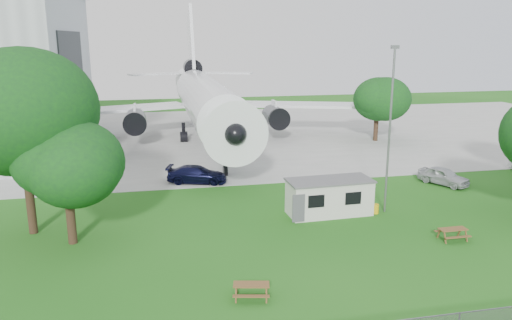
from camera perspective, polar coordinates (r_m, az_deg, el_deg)
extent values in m
plane|color=#2E7320|center=(30.40, 5.44, -10.82)|extent=(160.00, 160.00, 0.00)
cube|color=#B7B7B2|center=(66.10, -4.25, 2.83)|extent=(120.00, 46.00, 0.03)
cube|color=#2D3033|center=(60.24, -20.02, 7.43)|extent=(0.16, 16.00, 12.96)
cylinder|color=white|center=(61.14, -5.70, 6.72)|extent=(5.40, 34.00, 5.40)
cone|color=white|center=(42.50, -2.94, 3.62)|extent=(5.40, 5.50, 5.40)
cone|color=white|center=(81.86, -7.32, 9.05)|extent=(4.86, 9.00, 4.86)
cube|color=white|center=(64.43, -17.16, 5.46)|extent=(21.36, 10.77, 0.36)
cube|color=white|center=(66.85, 4.80, 6.32)|extent=(21.36, 10.77, 0.36)
cube|color=white|center=(81.59, -7.45, 13.05)|extent=(0.46, 9.96, 12.17)
cylinder|color=#515459|center=(60.65, -13.63, 4.34)|extent=(2.50, 4.20, 2.50)
cylinder|color=#515459|center=(62.40, 2.20, 4.98)|extent=(2.50, 4.20, 2.50)
cylinder|color=#515459|center=(80.72, -7.31, 10.41)|extent=(2.60, 4.50, 2.60)
cylinder|color=black|center=(46.72, -3.54, -0.34)|extent=(0.36, 0.36, 2.40)
cylinder|color=black|center=(62.50, -8.27, 3.18)|extent=(0.44, 0.44, 2.40)
cylinder|color=black|center=(63.07, -3.18, 3.40)|extent=(0.44, 0.44, 2.40)
cube|color=beige|center=(36.95, 8.36, -4.27)|extent=(6.10, 2.76, 2.50)
cube|color=#59595B|center=(36.57, 8.43, -2.32)|extent=(6.31, 2.97, 0.12)
cylinder|color=gold|center=(37.98, 13.47, -5.44)|extent=(0.50, 0.50, 0.70)
cylinder|color=slate|center=(37.11, 15.01, 3.06)|extent=(0.16, 0.16, 12.00)
cylinder|color=#382619|center=(35.95, -24.40, -4.29)|extent=(0.56, 0.56, 4.46)
sphere|color=#155814|center=(34.75, -25.29, 4.29)|extent=(9.56, 9.56, 9.56)
cylinder|color=#382619|center=(33.49, -20.37, -6.57)|extent=(0.56, 0.56, 2.93)
sphere|color=#155814|center=(32.47, -20.90, -0.63)|extent=(6.29, 6.29, 6.29)
cylinder|color=#382619|center=(64.01, 13.53, 3.40)|extent=(0.56, 0.56, 2.85)
sphere|color=#155814|center=(63.49, 13.71, 6.49)|extent=(6.47, 6.47, 6.47)
imported|color=#A8ABAF|center=(46.83, 20.64, -1.76)|extent=(3.69, 4.77, 1.52)
imported|color=black|center=(44.66, -6.76, -1.66)|extent=(5.66, 3.49, 1.53)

